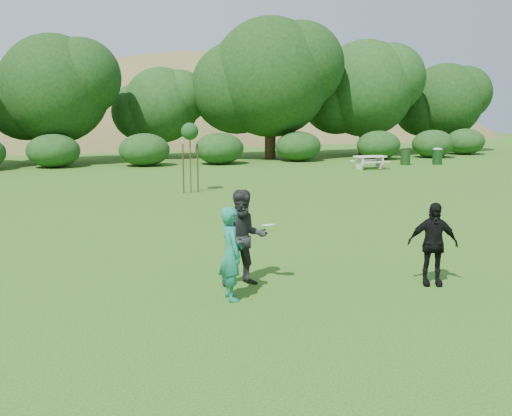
{
  "coord_description": "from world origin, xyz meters",
  "views": [
    {
      "loc": [
        -4.37,
        -9.21,
        3.31
      ],
      "look_at": [
        0.0,
        3.0,
        1.1
      ],
      "focal_mm": 40.0,
      "sensor_mm": 36.0,
      "label": 1
    }
  ],
  "objects_px": {
    "player_black": "(433,244)",
    "sapling": "(190,133)",
    "trash_can_near": "(405,158)",
    "player_grey": "(244,238)",
    "player_teal": "(231,253)",
    "picnic_table": "(370,160)",
    "trash_can_lidded": "(437,156)"
  },
  "relations": [
    {
      "from": "player_black",
      "to": "sapling",
      "type": "distance_m",
      "value": 14.01
    },
    {
      "from": "sapling",
      "to": "trash_can_near",
      "type": "bearing_deg",
      "value": 25.93
    },
    {
      "from": "trash_can_near",
      "to": "player_black",
      "type": "bearing_deg",
      "value": -123.08
    },
    {
      "from": "player_grey",
      "to": "sapling",
      "type": "bearing_deg",
      "value": 86.21
    },
    {
      "from": "player_teal",
      "to": "trash_can_near",
      "type": "bearing_deg",
      "value": -41.54
    },
    {
      "from": "picnic_table",
      "to": "sapling",
      "type": "bearing_deg",
      "value": -153.47
    },
    {
      "from": "player_black",
      "to": "trash_can_near",
      "type": "xyz_separation_m",
      "value": [
        13.88,
        21.31,
        -0.36
      ]
    },
    {
      "from": "picnic_table",
      "to": "trash_can_lidded",
      "type": "distance_m",
      "value": 5.54
    },
    {
      "from": "player_teal",
      "to": "sapling",
      "type": "xyz_separation_m",
      "value": [
        2.42,
        13.37,
        1.58
      ]
    },
    {
      "from": "player_teal",
      "to": "trash_can_lidded",
      "type": "distance_m",
      "value": 28.43
    },
    {
      "from": "player_grey",
      "to": "trash_can_near",
      "type": "relative_size",
      "value": 2.06
    },
    {
      "from": "player_black",
      "to": "sapling",
      "type": "height_order",
      "value": "sapling"
    },
    {
      "from": "trash_can_near",
      "to": "picnic_table",
      "type": "height_order",
      "value": "trash_can_near"
    },
    {
      "from": "player_grey",
      "to": "trash_can_near",
      "type": "xyz_separation_m",
      "value": [
        17.28,
        20.12,
        -0.48
      ]
    },
    {
      "from": "sapling",
      "to": "player_black",
      "type": "bearing_deg",
      "value": -83.91
    },
    {
      "from": "sapling",
      "to": "player_grey",
      "type": "bearing_deg",
      "value": -98.66
    },
    {
      "from": "player_grey",
      "to": "player_black",
      "type": "height_order",
      "value": "player_grey"
    },
    {
      "from": "trash_can_lidded",
      "to": "player_teal",
      "type": "bearing_deg",
      "value": -134.18
    },
    {
      "from": "trash_can_near",
      "to": "sapling",
      "type": "distance_m",
      "value": 17.19
    },
    {
      "from": "sapling",
      "to": "trash_can_lidded",
      "type": "relative_size",
      "value": 2.71
    },
    {
      "from": "player_grey",
      "to": "picnic_table",
      "type": "distance_m",
      "value": 23.23
    },
    {
      "from": "picnic_table",
      "to": "trash_can_near",
      "type": "bearing_deg",
      "value": 23.77
    },
    {
      "from": "player_black",
      "to": "player_teal",
      "type": "bearing_deg",
      "value": -162.96
    },
    {
      "from": "player_teal",
      "to": "player_black",
      "type": "relative_size",
      "value": 1.04
    },
    {
      "from": "player_teal",
      "to": "picnic_table",
      "type": "distance_m",
      "value": 24.1
    },
    {
      "from": "sapling",
      "to": "trash_can_lidded",
      "type": "xyz_separation_m",
      "value": [
        17.4,
        7.01,
        -1.88
      ]
    },
    {
      "from": "player_grey",
      "to": "picnic_table",
      "type": "bearing_deg",
      "value": 58.15
    },
    {
      "from": "player_black",
      "to": "picnic_table",
      "type": "relative_size",
      "value": 0.89
    },
    {
      "from": "player_grey",
      "to": "player_black",
      "type": "bearing_deg",
      "value": -14.44
    },
    {
      "from": "player_black",
      "to": "picnic_table",
      "type": "height_order",
      "value": "player_black"
    },
    {
      "from": "player_black",
      "to": "trash_can_lidded",
      "type": "bearing_deg",
      "value": 76.55
    },
    {
      "from": "player_grey",
      "to": "trash_can_lidded",
      "type": "height_order",
      "value": "player_grey"
    }
  ]
}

